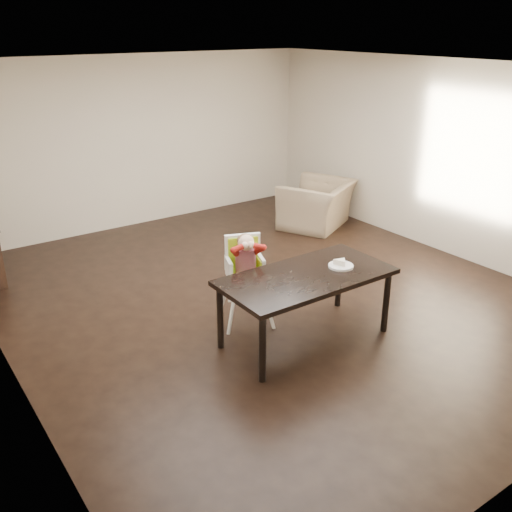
# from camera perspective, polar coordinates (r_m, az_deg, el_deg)

# --- Properties ---
(ground) EXTENTS (7.00, 7.00, 0.00)m
(ground) POSITION_cam_1_polar(r_m,az_deg,el_deg) (7.05, 1.35, -4.09)
(ground) COLOR black
(ground) RESTS_ON ground
(room_walls) EXTENTS (6.02, 7.02, 2.71)m
(room_walls) POSITION_cam_1_polar(r_m,az_deg,el_deg) (6.44, 1.50, 10.86)
(room_walls) COLOR beige
(room_walls) RESTS_ON ground
(dining_table) EXTENTS (1.80, 0.90, 0.75)m
(dining_table) POSITION_cam_1_polar(r_m,az_deg,el_deg) (5.87, 5.06, -2.58)
(dining_table) COLOR black
(dining_table) RESTS_ON ground
(high_chair) EXTENTS (0.56, 0.56, 1.04)m
(high_chair) POSITION_cam_1_polar(r_m,az_deg,el_deg) (6.22, -1.09, -0.39)
(high_chair) COLOR white
(high_chair) RESTS_ON ground
(plate) EXTENTS (0.35, 0.35, 0.08)m
(plate) POSITION_cam_1_polar(r_m,az_deg,el_deg) (6.06, 8.48, -0.84)
(plate) COLOR white
(plate) RESTS_ON dining_table
(armchair) EXTENTS (1.35, 1.17, 1.00)m
(armchair) POSITION_cam_1_polar(r_m,az_deg,el_deg) (9.38, 6.15, 5.90)
(armchair) COLOR #957E5F
(armchair) RESTS_ON ground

